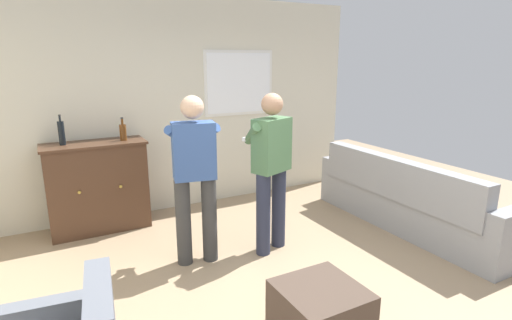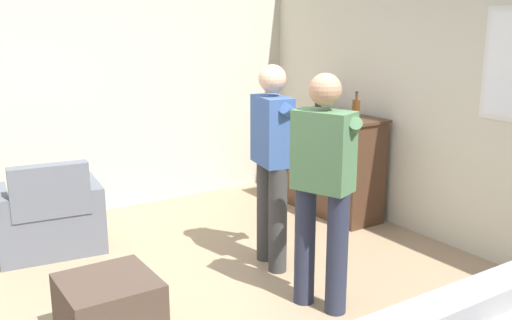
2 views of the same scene
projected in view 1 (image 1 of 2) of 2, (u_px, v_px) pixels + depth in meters
The scene contains 9 objects.
ground at pixel (286, 298), 3.44m from camera, with size 10.40×10.40×0.00m, color #9E8466.
wall_back_with_window at pixel (183, 105), 5.37m from camera, with size 5.20×0.15×2.80m.
couch at pixel (403, 202), 4.79m from camera, with size 0.57×2.60×0.89m.
sideboard_cabinet at pixel (98, 187), 4.72m from camera, with size 1.14×0.49×1.07m.
bottle_wine_green at pixel (61, 133), 4.44m from camera, with size 0.07×0.07×0.34m.
bottle_liquor_amber at pixel (123, 132), 4.70m from camera, with size 0.08×0.08×0.27m.
ottoman at pixel (320, 314), 2.90m from camera, with size 0.58×0.58×0.41m, color #47382D.
person_standing_left at pixel (195, 172), 3.86m from camera, with size 0.55×0.51×1.68m.
person_standing_right at pixel (271, 165), 4.11m from camera, with size 0.52×0.52×1.68m.
Camera 1 is at (-1.68, -2.55, 2.00)m, focal length 28.00 mm.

